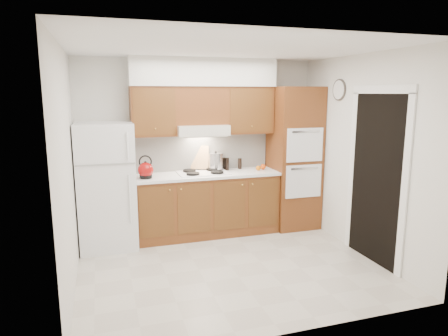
{
  "coord_description": "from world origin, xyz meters",
  "views": [
    {
      "loc": [
        -1.45,
        -4.4,
        2.11
      ],
      "look_at": [
        0.06,
        0.45,
        1.15
      ],
      "focal_mm": 32.0,
      "sensor_mm": 36.0,
      "label": 1
    }
  ],
  "objects_px": {
    "fridge": "(106,186)",
    "kettle": "(146,170)",
    "stock_pot": "(216,161)",
    "oven_cabinet": "(294,158)"
  },
  "relations": [
    {
      "from": "fridge",
      "to": "kettle",
      "type": "height_order",
      "value": "fridge"
    },
    {
      "from": "kettle",
      "to": "oven_cabinet",
      "type": "bearing_deg",
      "value": 18.19
    },
    {
      "from": "oven_cabinet",
      "to": "stock_pot",
      "type": "height_order",
      "value": "oven_cabinet"
    },
    {
      "from": "oven_cabinet",
      "to": "kettle",
      "type": "bearing_deg",
      "value": -177.94
    },
    {
      "from": "fridge",
      "to": "stock_pot",
      "type": "relative_size",
      "value": 7.42
    },
    {
      "from": "fridge",
      "to": "kettle",
      "type": "relative_size",
      "value": 7.98
    },
    {
      "from": "stock_pot",
      "to": "fridge",
      "type": "bearing_deg",
      "value": -172.35
    },
    {
      "from": "kettle",
      "to": "stock_pot",
      "type": "height_order",
      "value": "stock_pot"
    },
    {
      "from": "oven_cabinet",
      "to": "kettle",
      "type": "height_order",
      "value": "oven_cabinet"
    },
    {
      "from": "fridge",
      "to": "stock_pot",
      "type": "distance_m",
      "value": 1.65
    }
  ]
}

